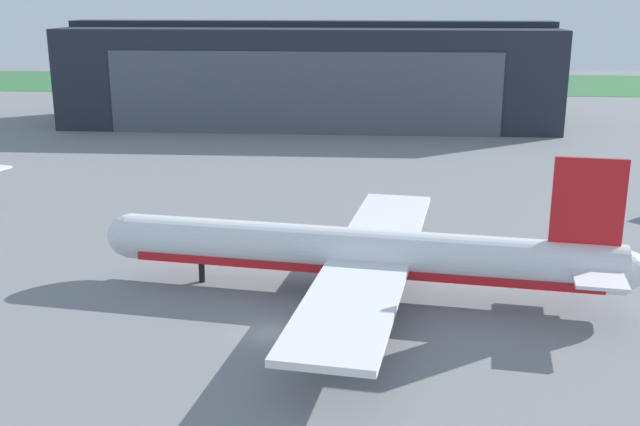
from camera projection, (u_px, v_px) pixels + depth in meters
ground_plane at (272, 333)px, 59.54m from camera, size 440.00×440.00×0.00m
grass_field_strip at (352, 83)px, 229.56m from camera, size 440.00×56.00×0.08m
maintenance_hangar at (310, 75)px, 155.65m from camera, size 96.77×29.03×20.50m
airliner_near_left at (362, 254)px, 66.18m from camera, size 46.68×42.49×13.09m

